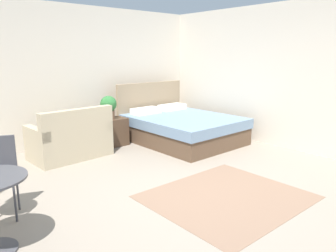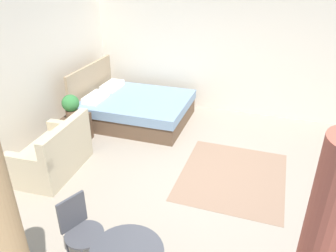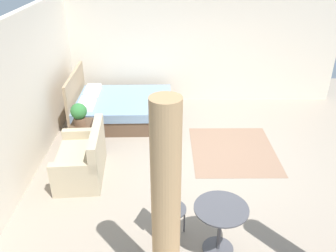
{
  "view_description": "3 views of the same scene",
  "coord_description": "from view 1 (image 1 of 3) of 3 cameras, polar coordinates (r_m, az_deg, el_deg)",
  "views": [
    {
      "loc": [
        -2.62,
        -2.77,
        1.74
      ],
      "look_at": [
        0.24,
        0.56,
        0.77
      ],
      "focal_mm": 34.62,
      "sensor_mm": 36.0,
      "label": 1
    },
    {
      "loc": [
        -4.01,
        -0.82,
        3.07
      ],
      "look_at": [
        0.14,
        0.61,
        0.85
      ],
      "focal_mm": 34.8,
      "sensor_mm": 36.0,
      "label": 2
    },
    {
      "loc": [
        -5.52,
        0.92,
        3.64
      ],
      "look_at": [
        -0.37,
        0.88,
        0.94
      ],
      "focal_mm": 37.64,
      "sensor_mm": 36.0,
      "label": 3
    }
  ],
  "objects": [
    {
      "name": "ground_plane",
      "position": [
        4.2,
        2.54,
        -12.15
      ],
      "size": [
        8.96,
        9.58,
        0.02
      ],
      "primitive_type": "cube",
      "color": "gray"
    },
    {
      "name": "wall_back",
      "position": [
        6.62,
        -17.44,
        8.43
      ],
      "size": [
        8.96,
        0.12,
        2.67
      ],
      "primitive_type": "cube",
      "color": "beige",
      "rests_on": "ground"
    },
    {
      "name": "wall_right",
      "position": [
        6.26,
        23.17,
        7.8
      ],
      "size": [
        0.12,
        6.58,
        2.67
      ],
      "primitive_type": "cube",
      "color": "beige",
      "rests_on": "ground"
    },
    {
      "name": "area_rug",
      "position": [
        4.2,
        10.33,
        -12.14
      ],
      "size": [
        1.85,
        1.62,
        0.01
      ],
      "primitive_type": "cube",
      "color": "#7F604C",
      "rests_on": "ground"
    },
    {
      "name": "bed",
      "position": [
        6.59,
        2.29,
        -0.22
      ],
      "size": [
        1.76,
        2.18,
        1.14
      ],
      "color": "brown",
      "rests_on": "ground"
    },
    {
      "name": "couch",
      "position": [
        5.77,
        -16.68,
        -2.48
      ],
      "size": [
        1.31,
        0.84,
        0.88
      ],
      "color": "tan",
      "rests_on": "ground"
    },
    {
      "name": "nightstand",
      "position": [
        6.38,
        -9.48,
        -1.01
      ],
      "size": [
        0.45,
        0.38,
        0.53
      ],
      "color": "#473323",
      "rests_on": "ground"
    },
    {
      "name": "potted_plant",
      "position": [
        6.23,
        -10.42,
        3.45
      ],
      "size": [
        0.31,
        0.31,
        0.44
      ],
      "color": "brown",
      "rests_on": "nightstand"
    },
    {
      "name": "cafe_chair_near_window",
      "position": [
        3.97,
        -27.53,
        -6.59
      ],
      "size": [
        0.54,
        0.54,
        0.87
      ],
      "color": "#3F3F44",
      "rests_on": "ground"
    }
  ]
}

